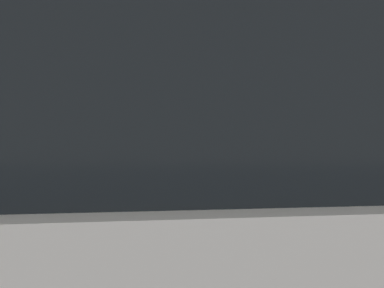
% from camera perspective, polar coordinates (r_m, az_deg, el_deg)
% --- Properties ---
extents(parking_meter, '(0.15, 0.16, 1.55)m').
position_cam_1_polar(parking_meter, '(3.42, 4.51, -0.69)').
color(parking_meter, slate).
rests_on(parking_meter, sidewalk_curb).
extents(pedestrian_at_meter, '(0.71, 0.46, 1.79)m').
position_cam_1_polar(pedestrian_at_meter, '(3.40, -4.22, -1.37)').
color(pedestrian_at_meter, black).
rests_on(pedestrian_at_meter, sidewalk_curb).
extents(parked_sedan_white, '(4.64, 1.91, 1.76)m').
position_cam_1_polar(parked_sedan_white, '(1.55, -6.22, -12.57)').
color(parked_sedan_white, white).
rests_on(parked_sedan_white, ground).
extents(background_railing, '(24.06, 0.06, 1.08)m').
position_cam_1_polar(background_railing, '(5.99, -2.96, -3.74)').
color(background_railing, '#1E602D').
rests_on(background_railing, sidewalk_curb).
extents(backdrop_wall, '(32.00, 0.50, 3.38)m').
position_cam_1_polar(backdrop_wall, '(9.32, -6.86, 2.03)').
color(backdrop_wall, gray).
rests_on(backdrop_wall, ground).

